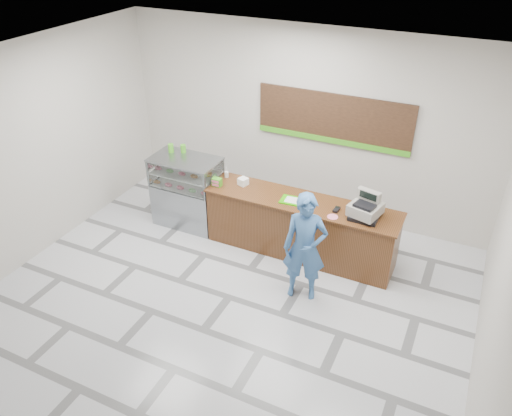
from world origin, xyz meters
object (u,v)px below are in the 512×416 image
at_px(sales_counter, 300,227).
at_px(customer, 305,248).
at_px(display_case, 187,191).
at_px(cash_register, 366,208).
at_px(serving_tray, 293,201).

bearing_deg(sales_counter, customer, -66.18).
relative_size(display_case, cash_register, 2.44).
bearing_deg(display_case, customer, -20.31).
distance_m(display_case, cash_register, 3.31).
distance_m(serving_tray, customer, 1.09).
bearing_deg(serving_tray, sales_counter, 23.45).
height_order(cash_register, customer, customer).
bearing_deg(sales_counter, display_case, -179.99).
bearing_deg(customer, sales_counter, 98.96).
relative_size(display_case, customer, 0.76).
xyz_separation_m(sales_counter, cash_register, (1.05, -0.03, 0.67)).
height_order(sales_counter, display_case, display_case).
bearing_deg(cash_register, sales_counter, -168.02).
xyz_separation_m(display_case, customer, (2.65, -0.98, 0.20)).
bearing_deg(display_case, cash_register, -0.57).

